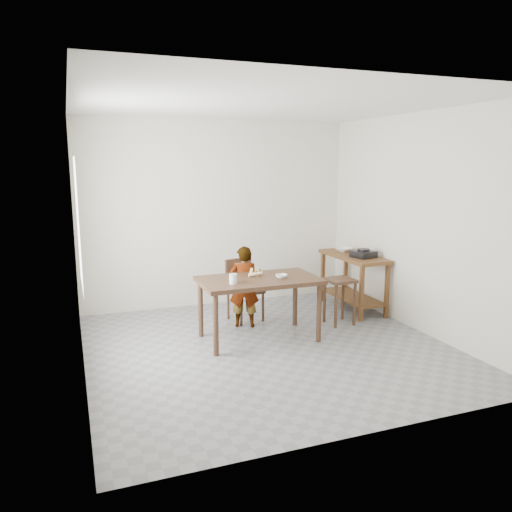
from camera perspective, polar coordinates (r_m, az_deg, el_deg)
name	(u,v)px	position (r m, az deg, el deg)	size (l,w,h in m)	color
floor	(268,349)	(5.84, 1.41, -10.58)	(4.00, 4.00, 0.04)	gray
ceiling	(269,102)	(5.48, 1.55, 17.22)	(4.00, 4.00, 0.04)	white
wall_back	(217,214)	(7.39, -4.45, 4.84)	(4.00, 0.04, 2.70)	silver
wall_front	(373,266)	(3.73, 13.26, -1.12)	(4.00, 0.04, 2.70)	silver
wall_left	(74,241)	(5.09, -20.08, 1.62)	(0.04, 4.00, 2.70)	silver
wall_right	(419,223)	(6.52, 18.18, 3.57)	(0.04, 4.00, 2.70)	silver
window_pane	(78,223)	(5.27, -19.68, 3.57)	(0.02, 1.10, 1.30)	white
dining_table	(259,309)	(5.97, 0.34, -6.07)	(1.40, 0.80, 0.75)	#432A1A
prep_counter	(353,282)	(7.32, 11.02, -2.93)	(0.50, 1.20, 0.80)	#583519
child	(244,287)	(6.39, -1.39, -3.53)	(0.39, 0.25, 1.06)	white
dining_chair	(245,290)	(6.68, -1.22, -3.96)	(0.40, 0.40, 0.82)	#432A1A
stool	(339,301)	(6.65, 9.51, -5.12)	(0.34, 0.34, 0.61)	#432A1A
glass_tumbler	(233,279)	(5.62, -2.63, -2.62)	(0.09, 0.09, 0.11)	white
small_bowl	(281,276)	(5.89, 2.91, -2.32)	(0.14, 0.14, 0.04)	white
banana	(255,274)	(5.97, -0.06, -2.03)	(0.19, 0.13, 0.07)	#FBCB4A
serving_bowl	(344,250)	(7.45, 10.01, 0.72)	(0.24, 0.24, 0.06)	white
gas_burner	(363,254)	(7.06, 12.19, 0.22)	(0.27, 0.27, 0.09)	black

